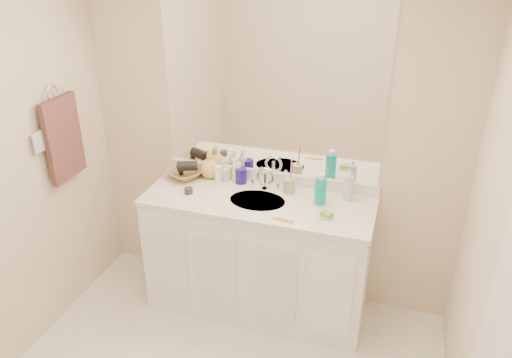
{
  "coord_description": "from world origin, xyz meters",
  "views": [
    {
      "loc": [
        0.85,
        -1.72,
        2.46
      ],
      "look_at": [
        0.0,
        0.97,
        1.05
      ],
      "focal_mm": 35.0,
      "sensor_mm": 36.0,
      "label": 1
    }
  ],
  "objects": [
    {
      "name": "wall_back",
      "position": [
        0.0,
        1.3,
        1.2
      ],
      "size": [
        2.6,
        0.02,
        2.4
      ],
      "primitive_type": "cube",
      "color": "beige",
      "rests_on": "floor"
    },
    {
      "name": "soap_bottle_yellow",
      "position": [
        -0.43,
        1.24,
        0.97
      ],
      "size": [
        0.16,
        0.16,
        0.19
      ],
      "primitive_type": "imported",
      "rotation": [
        0.0,
        0.0,
        -0.07
      ],
      "color": "#DAB954",
      "rests_on": "countertop"
    },
    {
      "name": "towel_ring",
      "position": [
        -1.27,
        0.77,
        1.55
      ],
      "size": [
        0.01,
        0.11,
        0.11
      ],
      "primitive_type": "torus",
      "rotation": [
        0.0,
        1.57,
        0.0
      ],
      "color": "silver",
      "rests_on": "wall_left"
    },
    {
      "name": "wicker_basket",
      "position": [
        -0.59,
        1.18,
        0.91
      ],
      "size": [
        0.34,
        0.34,
        0.06
      ],
      "primitive_type": "imported",
      "rotation": [
        0.0,
        0.0,
        -0.43
      ],
      "color": "olive",
      "rests_on": "countertop"
    },
    {
      "name": "soap_bottle_white",
      "position": [
        -0.22,
        1.23,
        0.97
      ],
      "size": [
        0.09,
        0.1,
        0.19
      ],
      "primitive_type": "imported",
      "rotation": [
        0.0,
        0.0,
        0.39
      ],
      "color": "silver",
      "rests_on": "countertop"
    },
    {
      "name": "soap_dish",
      "position": [
        0.47,
        0.93,
        0.89
      ],
      "size": [
        0.1,
        0.08,
        0.01
      ],
      "primitive_type": "cube",
      "rotation": [
        0.0,
        0.0,
        0.09
      ],
      "color": "silver",
      "rests_on": "countertop"
    },
    {
      "name": "mirror",
      "position": [
        0.0,
        1.29,
        1.56
      ],
      "size": [
        1.48,
        0.01,
        1.2
      ],
      "primitive_type": "cube",
      "color": "white",
      "rests_on": "wall_back"
    },
    {
      "name": "clear_pump_bottle",
      "position": [
        0.56,
        1.2,
        0.96
      ],
      "size": [
        0.08,
        0.08,
        0.17
      ],
      "primitive_type": "cylinder",
      "rotation": [
        0.0,
        0.0,
        -0.26
      ],
      "color": "silver",
      "rests_on": "countertop"
    },
    {
      "name": "faucet",
      "position": [
        0.0,
        1.18,
        0.94
      ],
      "size": [
        0.02,
        0.02,
        0.11
      ],
      "primitive_type": "cylinder",
      "color": "silver",
      "rests_on": "countertop"
    },
    {
      "name": "hair_dryer",
      "position": [
        -0.57,
        1.18,
        0.97
      ],
      "size": [
        0.16,
        0.12,
        0.07
      ],
      "primitive_type": "cylinder",
      "rotation": [
        0.0,
        1.57,
        0.43
      ],
      "color": "black",
      "rests_on": "wicker_basket"
    },
    {
      "name": "sink_basin",
      "position": [
        0.0,
        1.0,
        0.87
      ],
      "size": [
        0.37,
        0.37,
        0.02
      ],
      "primitive_type": "cylinder",
      "color": "#B9B2A2",
      "rests_on": "countertop"
    },
    {
      "name": "tan_cup",
      "position": [
        0.17,
        1.17,
        0.93
      ],
      "size": [
        0.08,
        0.08,
        0.1
      ],
      "primitive_type": "cylinder",
      "rotation": [
        0.0,
        0.0,
        0.03
      ],
      "color": "tan",
      "rests_on": "countertop"
    },
    {
      "name": "countertop",
      "position": [
        0.0,
        1.02,
        0.86
      ],
      "size": [
        1.52,
        0.57,
        0.03
      ],
      "primitive_type": "cube",
      "color": "silver",
      "rests_on": "vanity_cabinet"
    },
    {
      "name": "mouthwash_bottle",
      "position": [
        0.4,
        1.09,
        0.97
      ],
      "size": [
        0.09,
        0.09,
        0.18
      ],
      "primitive_type": "cylinder",
      "rotation": [
        0.0,
        0.0,
        0.3
      ],
      "color": "#0DA5A0",
      "rests_on": "countertop"
    },
    {
      "name": "vanity_cabinet",
      "position": [
        0.0,
        1.02,
        0.42
      ],
      "size": [
        1.5,
        0.55,
        0.85
      ],
      "primitive_type": "cube",
      "color": "white",
      "rests_on": "floor"
    },
    {
      "name": "extra_white_bottle",
      "position": [
        -0.32,
        1.14,
        0.95
      ],
      "size": [
        0.05,
        0.05,
        0.14
      ],
      "primitive_type": "cylinder",
      "rotation": [
        0.0,
        0.0,
        0.27
      ],
      "color": "white",
      "rests_on": "countertop"
    },
    {
      "name": "hand_towel",
      "position": [
        -1.25,
        0.77,
        1.25
      ],
      "size": [
        0.04,
        0.32,
        0.55
      ],
      "primitive_type": "cube",
      "color": "#3B221F",
      "rests_on": "towel_ring"
    },
    {
      "name": "soap_bottle_cream",
      "position": [
        -0.31,
        1.22,
        0.95
      ],
      "size": [
        0.09,
        0.09,
        0.15
      ],
      "primitive_type": "imported",
      "rotation": [
        0.0,
        0.0,
        -0.39
      ],
      "color": "#EBE8C0",
      "rests_on": "countertop"
    },
    {
      "name": "backsplash",
      "position": [
        0.0,
        1.29,
        0.92
      ],
      "size": [
        1.52,
        0.03,
        0.08
      ],
      "primitive_type": "cube",
      "color": "white",
      "rests_on": "countertop"
    },
    {
      "name": "blue_mug",
      "position": [
        -0.18,
        1.21,
        0.94
      ],
      "size": [
        0.09,
        0.09,
        0.11
      ],
      "primitive_type": "cylinder",
      "rotation": [
        0.0,
        0.0,
        -0.17
      ],
      "color": "navy",
      "rests_on": "countertop"
    },
    {
      "name": "dark_jar",
      "position": [
        -0.47,
        0.96,
        0.9
      ],
      "size": [
        0.07,
        0.07,
        0.04
      ],
      "primitive_type": "cylinder",
      "rotation": [
        0.0,
        0.0,
        0.19
      ],
      "color": "#2D2F34",
      "rests_on": "countertop"
    },
    {
      "name": "toothbrush",
      "position": [
        0.18,
        1.17,
        1.03
      ],
      "size": [
        0.02,
        0.04,
        0.2
      ],
      "primitive_type": "cylinder",
      "rotation": [
        0.14,
        0.0,
        0.42
      ],
      "color": "#E63C95",
      "rests_on": "tan_cup"
    },
    {
      "name": "switch_plate",
      "position": [
        -1.27,
        0.57,
        1.3
      ],
      "size": [
        0.01,
        0.08,
        0.13
      ],
      "primitive_type": "cube",
      "color": "silver",
      "rests_on": "wall_left"
    },
    {
      "name": "wall_right",
      "position": [
        1.3,
        0.0,
        1.2
      ],
      "size": [
        0.02,
        2.6,
        2.4
      ],
      "primitive_type": "cube",
      "color": "beige",
      "rests_on": "floor"
    },
    {
      "name": "green_soap",
      "position": [
        0.47,
        0.93,
        0.9
      ],
      "size": [
        0.08,
        0.07,
        0.02
      ],
      "primitive_type": "cube",
      "rotation": [
        0.0,
        0.0,
        -0.39
      ],
      "color": "#6BBB2D",
      "rests_on": "soap_dish"
    },
    {
      "name": "orange_comb",
      "position": [
        0.22,
        0.81,
        0.88
      ],
      "size": [
        0.14,
        0.04,
        0.01
      ],
      "primitive_type": "cube",
      "rotation": [
        0.0,
        0.0,
        -0.12
      ],
      "color": "orange",
      "rests_on": "countertop"
    }
  ]
}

